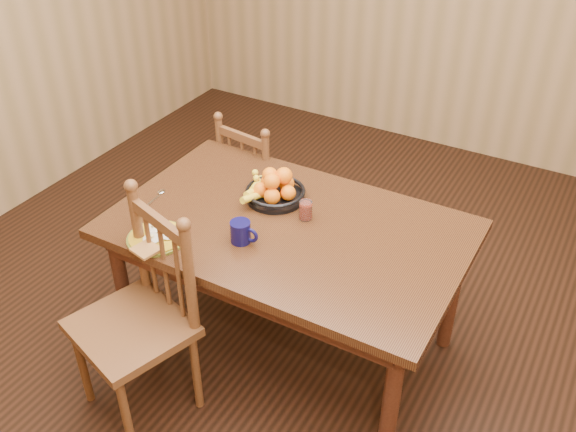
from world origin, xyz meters
The scene contains 10 objects.
room centered at (0.00, 0.00, 1.35)m, with size 4.52×5.02×2.72m.
dining_table centered at (0.00, 0.00, 0.67)m, with size 1.60×1.00×0.75m.
chair_far centered at (-0.56, 0.64, 0.44)m, with size 0.46×0.44×0.90m.
chair_near centered at (-0.38, -0.62, 0.50)m, with size 0.58×0.56×1.02m.
breakfast_plate centered at (-0.45, -0.39, 0.76)m, with size 0.26×0.30×0.04m.
fork centered at (-0.38, -0.35, 0.75)m, with size 0.03×0.18×0.00m.
spoon centered at (-0.67, -0.09, 0.75)m, with size 0.04×0.16×0.01m.
coffee_mug centered at (-0.11, -0.21, 0.80)m, with size 0.13×0.09×0.10m.
juice_glass centered at (0.04, 0.09, 0.79)m, with size 0.06×0.06×0.09m.
fruit_bowl centered at (-0.17, 0.16, 0.81)m, with size 0.32×0.32×0.17m.
Camera 1 is at (1.17, -2.06, 2.43)m, focal length 40.00 mm.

